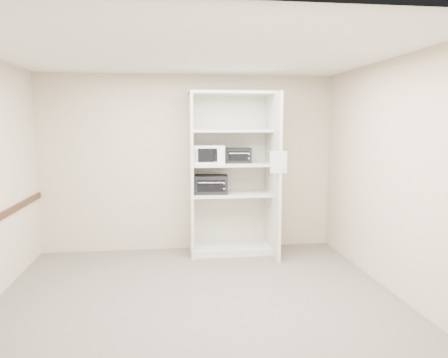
{
  "coord_description": "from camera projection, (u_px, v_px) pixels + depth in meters",
  "views": [
    {
      "loc": [
        -0.32,
        -4.74,
        1.94
      ],
      "look_at": [
        0.48,
        1.44,
        1.16
      ],
      "focal_mm": 35.0,
      "sensor_mm": 36.0,
      "label": 1
    }
  ],
  "objects": [
    {
      "name": "wall_right",
      "position": [
        391.0,
        176.0,
        5.06
      ],
      "size": [
        0.02,
        4.0,
        2.7
      ],
      "primitive_type": "cube",
      "color": "beige",
      "rests_on": "ground"
    },
    {
      "name": "microwave",
      "position": [
        209.0,
        154.0,
        6.42
      ],
      "size": [
        0.46,
        0.36,
        0.27
      ],
      "primitive_type": "cube",
      "rotation": [
        0.0,
        0.0,
        -0.04
      ],
      "color": "white",
      "rests_on": "shelving_unit"
    },
    {
      "name": "toaster_oven_upper",
      "position": [
        238.0,
        155.0,
        6.57
      ],
      "size": [
        0.4,
        0.32,
        0.22
      ],
      "primitive_type": "cube",
      "rotation": [
        0.0,
        0.0,
        -0.09
      ],
      "color": "black",
      "rests_on": "shelving_unit"
    },
    {
      "name": "shelving_unit",
      "position": [
        234.0,
        179.0,
        6.56
      ],
      "size": [
        1.24,
        0.92,
        2.42
      ],
      "color": "silver",
      "rests_on": "floor"
    },
    {
      "name": "paper_sign",
      "position": [
        279.0,
        162.0,
        5.97
      ],
      "size": [
        0.23,
        0.01,
        0.3
      ],
      "primitive_type": "cube",
      "rotation": [
        0.0,
        0.0,
        0.02
      ],
      "color": "white",
      "rests_on": "shelving_unit"
    },
    {
      "name": "ceiling",
      "position": [
        197.0,
        52.0,
        4.61
      ],
      "size": [
        4.5,
        4.0,
        0.01
      ],
      "primitive_type": "cube",
      "color": "white"
    },
    {
      "name": "wall_front",
      "position": [
        219.0,
        217.0,
        2.81
      ],
      "size": [
        4.5,
        0.02,
        2.7
      ],
      "primitive_type": "cube",
      "color": "beige",
      "rests_on": "ground"
    },
    {
      "name": "wall_back",
      "position": [
        189.0,
        163.0,
        6.74
      ],
      "size": [
        4.5,
        0.02,
        2.7
      ],
      "primitive_type": "cube",
      "color": "beige",
      "rests_on": "ground"
    },
    {
      "name": "toaster_oven_lower",
      "position": [
        211.0,
        184.0,
        6.51
      ],
      "size": [
        0.52,
        0.42,
        0.27
      ],
      "primitive_type": "cube",
      "rotation": [
        0.0,
        0.0,
        -0.1
      ],
      "color": "black",
      "rests_on": "shelving_unit"
    },
    {
      "name": "floor",
      "position": [
        198.0,
        297.0,
        4.94
      ],
      "size": [
        4.5,
        4.0,
        0.01
      ],
      "primitive_type": "cube",
      "color": "#625A52",
      "rests_on": "ground"
    }
  ]
}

